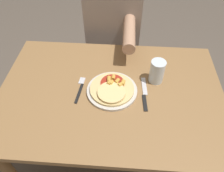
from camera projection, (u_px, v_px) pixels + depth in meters
name	position (u px, v px, depth m)	size (l,w,h in m)	color
ground_plane	(111.00, 156.00, 1.67)	(8.00, 8.00, 0.00)	brown
dining_table	(111.00, 106.00, 1.20)	(1.14, 0.78, 0.76)	olive
plate	(112.00, 90.00, 1.11)	(0.26, 0.26, 0.01)	beige
pizza	(112.00, 88.00, 1.09)	(0.22, 0.22, 0.04)	#DBBC7A
fork	(80.00, 88.00, 1.12)	(0.03, 0.18, 0.00)	black
knife	(145.00, 94.00, 1.09)	(0.03, 0.22, 0.00)	black
drinking_glass	(157.00, 71.00, 1.12)	(0.08, 0.08, 0.13)	silver
person_diner	(113.00, 35.00, 1.56)	(0.36, 0.52, 1.20)	#2D2D38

